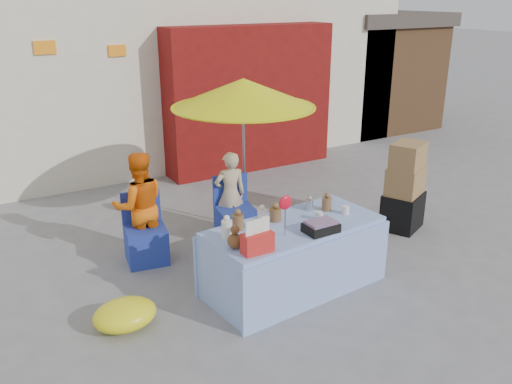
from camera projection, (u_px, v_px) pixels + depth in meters
ground at (268, 297)px, 5.91m from camera, size 80.00×80.00×0.00m
market_table at (293, 256)px, 5.98m from camera, size 2.08×1.11×1.21m
chair_left at (146, 242)px, 6.64m from camera, size 0.55×0.54×0.85m
chair_right at (235, 221)px, 7.23m from camera, size 0.55×0.54×0.85m
vendor_orange at (140, 206)px, 6.60m from camera, size 0.74×0.62×1.36m
vendor_beige at (230, 195)px, 7.22m from camera, size 0.47×0.35×1.18m
umbrella at (243, 94)px, 7.04m from camera, size 1.90×1.90×2.09m
box_stack at (405, 190)px, 7.47m from camera, size 0.70×0.65×1.24m
tarp_bundle at (125, 315)px, 5.34m from camera, size 0.65×0.52×0.28m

